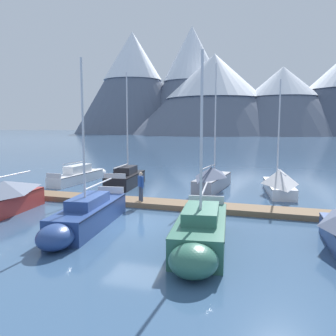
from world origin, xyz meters
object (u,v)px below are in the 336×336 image
mooring_buoy_channel_marker (187,211)px  sailboat_end_of_dock (279,181)px  sailboat_mid_dock_starboard (85,216)px  person_on_dock (141,185)px  sailboat_nearest_berth (81,175)px  sailboat_mid_dock_port (128,177)px  sailboat_outer_slip (200,233)px  sailboat_far_berth (213,178)px

mooring_buoy_channel_marker → sailboat_end_of_dock: bearing=58.7°
sailboat_mid_dock_starboard → person_on_dock: sailboat_mid_dock_starboard is taller
sailboat_nearest_berth → sailboat_mid_dock_port: (4.47, -0.64, 0.06)m
sailboat_outer_slip → sailboat_end_of_dock: (3.20, 12.51, 0.17)m
sailboat_end_of_dock → mooring_buoy_channel_marker: sailboat_end_of_dock is taller
sailboat_nearest_berth → mooring_buoy_channel_marker: bearing=-37.9°
sailboat_mid_dock_starboard → sailboat_far_berth: (4.08, 11.55, 0.22)m
sailboat_far_berth → sailboat_outer_slip: size_ratio=1.24×
sailboat_mid_dock_starboard → sailboat_outer_slip: bearing=-12.2°
sailboat_mid_dock_port → sailboat_end_of_dock: (11.31, -0.15, 0.19)m
sailboat_mid_dock_starboard → person_on_dock: size_ratio=4.46×
sailboat_outer_slip → person_on_dock: sailboat_outer_slip is taller
sailboat_mid_dock_starboard → sailboat_outer_slip: 5.58m
sailboat_outer_slip → mooring_buoy_channel_marker: bearing=108.1°
sailboat_mid_dock_starboard → sailboat_nearest_berth: bearing=120.4°
person_on_dock → sailboat_outer_slip: bearing=-53.2°
sailboat_far_berth → sailboat_end_of_dock: bearing=-2.7°
sailboat_mid_dock_starboard → mooring_buoy_channel_marker: sailboat_mid_dock_starboard is taller
sailboat_mid_dock_port → sailboat_outer_slip: (8.11, -12.67, 0.02)m
sailboat_far_berth → person_on_dock: sailboat_far_berth is taller
sailboat_outer_slip → sailboat_nearest_berth: bearing=133.4°
sailboat_mid_dock_port → mooring_buoy_channel_marker: sailboat_mid_dock_port is taller
sailboat_nearest_berth → sailboat_mid_dock_starboard: bearing=-59.6°
sailboat_mid_dock_port → sailboat_mid_dock_starboard: size_ratio=1.15×
sailboat_nearest_berth → sailboat_end_of_dock: (15.78, -0.80, 0.25)m
sailboat_far_berth → mooring_buoy_channel_marker: sailboat_far_berth is taller
sailboat_nearest_berth → sailboat_mid_dock_starboard: (7.13, -12.13, 0.05)m
sailboat_outer_slip → sailboat_end_of_dock: sailboat_end_of_dock is taller
sailboat_outer_slip → sailboat_end_of_dock: 12.92m
sailboat_far_berth → mooring_buoy_channel_marker: 8.03m
sailboat_mid_dock_starboard → mooring_buoy_channel_marker: (3.91, 3.54, -0.35)m
mooring_buoy_channel_marker → sailboat_outer_slip: bearing=-71.9°
sailboat_far_berth → person_on_dock: (-3.25, -6.55, 0.43)m
sailboat_nearest_berth → sailboat_far_berth: sailboat_nearest_berth is taller
sailboat_far_berth → sailboat_outer_slip: sailboat_far_berth is taller
person_on_dock → mooring_buoy_channel_marker: 3.56m
sailboat_mid_dock_starboard → sailboat_outer_slip: size_ratio=1.03×
sailboat_end_of_dock → sailboat_outer_slip: bearing=-104.3°
sailboat_mid_dock_port → mooring_buoy_channel_marker: (6.57, -7.95, -0.36)m
sailboat_mid_dock_port → person_on_dock: 7.39m
sailboat_mid_dock_starboard → sailboat_end_of_dock: (8.65, 11.33, 0.20)m
person_on_dock → sailboat_end_of_dock: bearing=39.0°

